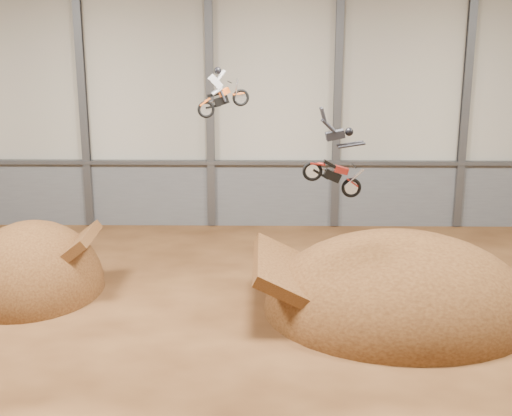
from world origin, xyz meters
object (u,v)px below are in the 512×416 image
at_px(fmx_rider_b, 329,153).
at_px(fmx_rider_a, 226,87).
at_px(takeoff_ramp, 33,290).
at_px(landing_ramp, 398,310).

bearing_deg(fmx_rider_b, fmx_rider_a, 143.75).
relative_size(takeoff_ramp, fmx_rider_b, 2.29).
bearing_deg(fmx_rider_a, takeoff_ramp, 160.48).
bearing_deg(landing_ramp, fmx_rider_b, -155.41).
xyz_separation_m(takeoff_ramp, landing_ramp, (15.06, -1.83, 0.00)).
relative_size(takeoff_ramp, landing_ramp, 0.64).
relative_size(fmx_rider_a, fmx_rider_b, 0.68).
distance_m(takeoff_ramp, fmx_rider_b, 14.08).
relative_size(takeoff_ramp, fmx_rider_a, 3.35).
relative_size(landing_ramp, fmx_rider_b, 3.56).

